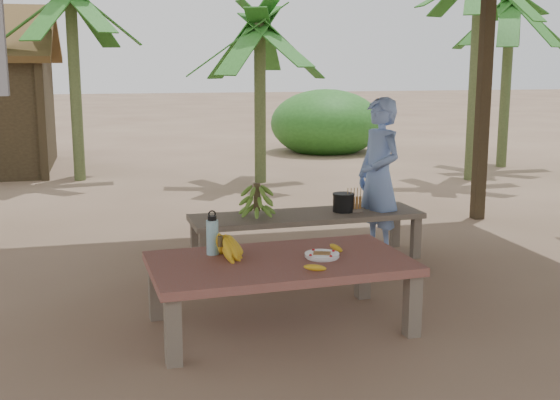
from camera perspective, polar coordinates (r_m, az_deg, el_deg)
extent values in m
plane|color=brown|center=(5.71, 2.30, -7.84)|extent=(80.00, 80.00, 0.00)
cube|color=black|center=(8.66, 16.17, 7.32)|extent=(0.13, 0.13, 2.70)
cube|color=brown|center=(4.45, -8.69, -10.53)|extent=(0.11, 0.11, 0.44)
cube|color=brown|center=(4.94, 10.71, -8.41)|extent=(0.11, 0.11, 0.44)
cube|color=brown|center=(5.24, -10.05, -7.23)|extent=(0.11, 0.11, 0.44)
cube|color=brown|center=(5.65, 6.75, -5.76)|extent=(0.11, 0.11, 0.44)
cube|color=maroon|center=(4.93, 0.00, -5.18)|extent=(1.85, 1.09, 0.06)
cube|color=brown|center=(6.23, -6.21, -4.35)|extent=(0.08, 0.08, 0.40)
cube|color=brown|center=(6.87, 10.98, -3.03)|extent=(0.08, 0.08, 0.40)
cube|color=brown|center=(6.67, -6.90, -3.34)|extent=(0.08, 0.08, 0.40)
cube|color=brown|center=(7.27, 9.33, -2.19)|extent=(0.08, 0.08, 0.40)
cube|color=brown|center=(6.64, 2.19, -1.33)|extent=(2.22, 0.69, 0.05)
cylinder|color=white|center=(4.96, 3.43, -4.65)|extent=(0.23, 0.23, 0.01)
cylinder|color=white|center=(4.96, 3.44, -4.47)|extent=(0.25, 0.25, 0.02)
cube|color=brown|center=(4.96, 3.44, -4.40)|extent=(0.14, 0.12, 0.02)
ellipsoid|color=gold|center=(4.65, 2.87, -5.52)|extent=(0.16, 0.05, 0.04)
ellipsoid|color=gold|center=(5.15, 4.58, -3.90)|extent=(0.10, 0.14, 0.04)
cylinder|color=#3CA1BB|center=(5.04, -5.51, -3.04)|extent=(0.09, 0.09, 0.25)
cylinder|color=black|center=(5.01, -5.54, -1.48)|extent=(0.06, 0.06, 0.03)
torus|color=black|center=(5.00, -5.55, -1.14)|extent=(0.06, 0.01, 0.06)
cylinder|color=black|center=(6.73, 5.18, -0.24)|extent=(0.20, 0.20, 0.17)
imported|color=#7291D7|center=(6.85, 8.04, 1.86)|extent=(0.48, 0.63, 1.53)
cylinder|color=#596638|center=(11.59, 15.55, 9.63)|extent=(0.18, 0.18, 3.28)
cylinder|color=#596638|center=(10.96, -1.63, 7.78)|extent=(0.18, 0.18, 2.45)
cylinder|color=#596638|center=(11.60, -16.31, 8.79)|extent=(0.18, 0.18, 2.96)
cylinder|color=#596638|center=(13.28, 17.88, 8.85)|extent=(0.18, 0.18, 2.92)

